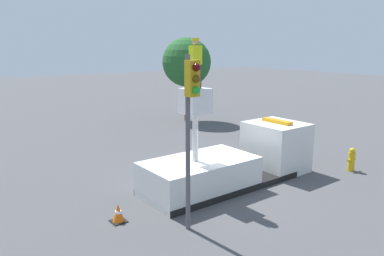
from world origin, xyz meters
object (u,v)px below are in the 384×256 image
(fire_hydrant, at_px, (352,160))
(traffic_cone_rear, at_px, (118,213))
(tree_left_bg, at_px, (187,62))
(worker, at_px, (195,63))
(traffic_light_pole, at_px, (191,110))
(bucket_truck, at_px, (234,163))

(fire_hydrant, height_order, traffic_cone_rear, fire_hydrant)
(traffic_cone_rear, bearing_deg, fire_hydrant, -9.46)
(fire_hydrant, xyz_separation_m, traffic_cone_rear, (-10.50, 1.75, -0.23))
(fire_hydrant, distance_m, tree_left_bg, 14.09)
(fire_hydrant, bearing_deg, tree_left_bg, 86.23)
(worker, xyz_separation_m, fire_hydrant, (7.12, -2.13, -4.34))
(fire_hydrant, bearing_deg, traffic_cone_rear, 170.54)
(worker, height_order, fire_hydrant, worker)
(traffic_light_pole, height_order, fire_hydrant, traffic_light_pole)
(bucket_truck, distance_m, traffic_light_pole, 5.33)
(traffic_light_pole, bearing_deg, traffic_cone_rear, 129.10)
(bucket_truck, xyz_separation_m, traffic_light_pole, (-3.89, -2.22, 2.88))
(traffic_light_pole, bearing_deg, worker, 49.84)
(traffic_light_pole, bearing_deg, bucket_truck, 29.78)
(worker, relative_size, traffic_light_pole, 0.33)
(bucket_truck, distance_m, fire_hydrant, 5.55)
(traffic_cone_rear, bearing_deg, bucket_truck, 4.10)
(bucket_truck, bearing_deg, traffic_light_pole, -150.22)
(bucket_truck, relative_size, tree_left_bg, 1.25)
(worker, xyz_separation_m, tree_left_bg, (8.02, 11.42, -0.59))
(traffic_cone_rear, distance_m, tree_left_bg, 16.88)
(tree_left_bg, bearing_deg, traffic_cone_rear, -133.97)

